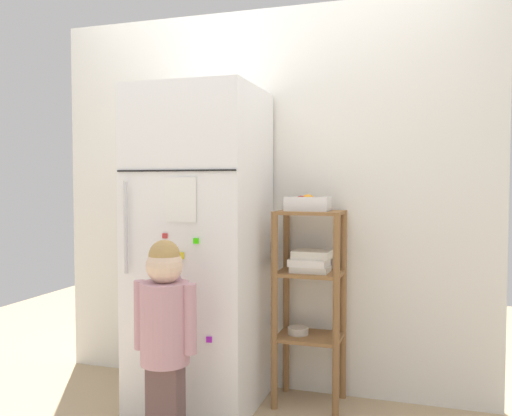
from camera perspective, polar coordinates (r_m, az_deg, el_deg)
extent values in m
plane|color=tan|center=(3.00, -1.21, -20.86)|extent=(6.00, 6.00, 0.00)
cube|color=silver|center=(3.09, 0.89, 0.86)|extent=(2.61, 0.03, 2.20)
cube|color=white|center=(2.89, -6.00, -4.27)|extent=(0.65, 0.61, 1.70)
cube|color=black|center=(2.59, -8.79, 4.01)|extent=(0.63, 0.01, 0.01)
cylinder|color=silver|center=(2.70, -13.87, -2.04)|extent=(0.02, 0.02, 0.46)
cube|color=white|center=(2.57, -8.14, 0.90)|extent=(0.16, 0.01, 0.22)
cube|color=#3AF00D|center=(2.55, -6.48, -3.55)|extent=(0.03, 0.01, 0.03)
cube|color=#C13636|center=(2.62, -9.80, -2.98)|extent=(0.03, 0.01, 0.02)
cube|color=#A91FCC|center=(2.62, -5.08, -13.95)|extent=(0.03, 0.01, 0.03)
cube|color=yellow|center=(2.59, -8.11, -5.10)|extent=(0.03, 0.01, 0.03)
cube|color=brown|center=(2.59, -9.73, -20.23)|extent=(0.15, 0.10, 0.39)
cylinder|color=#BF8C99|center=(2.47, -9.80, -12.11)|extent=(0.22, 0.22, 0.37)
sphere|color=#BF8C99|center=(2.48, -9.12, -7.86)|extent=(0.10, 0.10, 0.10)
sphere|color=beige|center=(2.41, -9.85, -6.15)|extent=(0.17, 0.17, 0.17)
sphere|color=tan|center=(2.41, -9.85, -5.07)|extent=(0.14, 0.14, 0.14)
cylinder|color=#BF8C99|center=(2.52, -12.31, -11.18)|extent=(0.06, 0.06, 0.31)
cylinder|color=#BF8C99|center=(2.41, -7.17, -11.78)|extent=(0.06, 0.06, 0.31)
cylinder|color=olive|center=(2.84, 1.99, -11.03)|extent=(0.04, 0.04, 1.05)
cylinder|color=olive|center=(2.77, 8.64, -11.39)|extent=(0.04, 0.04, 1.05)
cylinder|color=olive|center=(3.08, 3.27, -9.95)|extent=(0.04, 0.04, 1.05)
cylinder|color=olive|center=(3.02, 9.39, -10.25)|extent=(0.04, 0.04, 1.05)
cube|color=olive|center=(2.85, 5.86, -0.48)|extent=(0.34, 0.27, 0.02)
cube|color=olive|center=(2.89, 5.82, -7.00)|extent=(0.34, 0.27, 0.02)
cube|color=olive|center=(2.96, 5.79, -13.65)|extent=(0.34, 0.27, 0.02)
cube|color=silver|center=(2.87, 5.89, -6.55)|extent=(0.20, 0.16, 0.03)
cube|color=white|center=(2.87, 5.74, -5.85)|extent=(0.21, 0.17, 0.04)
cube|color=silver|center=(2.87, 6.07, -5.01)|extent=(0.20, 0.16, 0.04)
cylinder|color=beige|center=(2.97, 4.56, -13.04)|extent=(0.11, 0.11, 0.04)
cube|color=white|center=(2.85, 5.62, -0.24)|extent=(0.23, 0.16, 0.01)
cube|color=white|center=(2.77, 5.29, 0.41)|extent=(0.23, 0.01, 0.08)
cube|color=white|center=(2.93, 5.94, 0.52)|extent=(0.23, 0.01, 0.08)
cube|color=white|center=(2.87, 3.43, 0.49)|extent=(0.01, 0.16, 0.08)
cube|color=white|center=(2.83, 7.85, 0.44)|extent=(0.01, 0.16, 0.08)
sphere|color=maroon|center=(2.84, 4.87, 0.57)|extent=(0.08, 0.08, 0.08)
sphere|color=orange|center=(2.87, 5.61, 0.66)|extent=(0.08, 0.08, 0.08)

